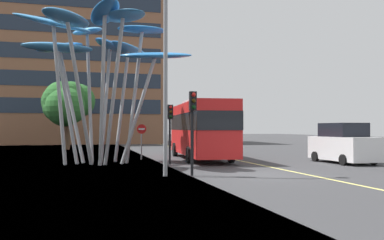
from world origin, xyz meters
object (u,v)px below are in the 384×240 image
car_parked_mid (343,144)px  street_lamp (174,49)px  traffic_light_kerb_far (170,121)px  no_entry_sign (142,136)px  red_bus (201,127)px  traffic_light_kerb_near (193,115)px  leaf_sculpture (97,45)px

car_parked_mid → street_lamp: size_ratio=0.54×
traffic_light_kerb_far → no_entry_sign: traffic_light_kerb_far is taller
red_bus → traffic_light_kerb_far: size_ratio=3.22×
traffic_light_kerb_far → car_parked_mid: bearing=-9.7°
red_bus → traffic_light_kerb_near: (-2.95, -9.11, 0.49)m
traffic_light_kerb_far → street_lamp: 6.47m
leaf_sculpture → no_entry_sign: bearing=36.7°
traffic_light_kerb_far → no_entry_sign: size_ratio=1.47×
red_bus → traffic_light_kerb_near: 9.59m
leaf_sculpture → red_bus: bearing=14.9°
red_bus → street_lamp: (-3.68, -8.88, 3.28)m
street_lamp → traffic_light_kerb_far: bearing=80.1°
car_parked_mid → street_lamp: street_lamp is taller
leaf_sculpture → car_parked_mid: leaf_sculpture is taller
traffic_light_kerb_near → no_entry_sign: bearing=95.1°
no_entry_sign → traffic_light_kerb_far: bearing=-73.0°
leaf_sculpture → traffic_light_kerb_far: (3.96, -1.45, -4.32)m
leaf_sculpture → street_lamp: 7.83m
no_entry_sign → car_parked_mid: bearing=-25.7°
car_parked_mid → street_lamp: bearing=-159.7°
no_entry_sign → leaf_sculpture: bearing=-143.3°
red_bus → traffic_light_kerb_near: size_ratio=3.00×
traffic_light_kerb_far → car_parked_mid: 10.05m
traffic_light_kerb_far → car_parked_mid: size_ratio=0.72×
traffic_light_kerb_far → red_bus: bearing=50.1°
traffic_light_kerb_near → car_parked_mid: (10.08, 4.22, -1.50)m
traffic_light_kerb_near → traffic_light_kerb_far: size_ratio=1.07×
car_parked_mid → no_entry_sign: bearing=154.3°
car_parked_mid → traffic_light_kerb_far: bearing=170.3°
street_lamp → car_parked_mid: bearing=20.3°
no_entry_sign → red_bus: bearing=-5.5°
traffic_light_kerb_near → car_parked_mid: size_ratio=0.78×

